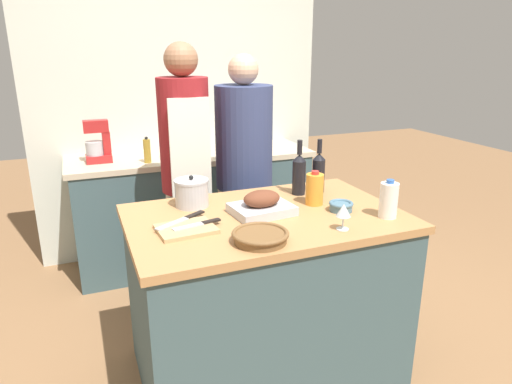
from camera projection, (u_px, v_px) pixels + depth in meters
ground_plane at (265, 367)px, 2.54m from camera, size 12.00×12.00×0.00m
kitchen_island at (265, 295)px, 2.40m from camera, size 1.35×0.87×0.91m
back_counter at (194, 208)px, 3.73m from camera, size 1.89×0.60×0.90m
back_wall at (180, 101)px, 3.78m from camera, size 2.39×0.10×2.55m
roasting_pan at (262, 205)px, 2.27m from camera, size 0.32×0.26×0.12m
wicker_basket at (260, 236)px, 1.94m from camera, size 0.25×0.25×0.05m
cutting_board at (186, 229)px, 2.07m from camera, size 0.27×0.22×0.02m
stock_pot at (192, 193)px, 2.37m from camera, size 0.18×0.18×0.17m
mixing_bowl at (341, 206)px, 2.31m from camera, size 0.12×0.12×0.05m
juice_jug at (315, 189)px, 2.39m from camera, size 0.09×0.09×0.18m
milk_jug at (389, 200)px, 2.21m from camera, size 0.09×0.09×0.19m
wine_bottle_green at (319, 171)px, 2.59m from camera, size 0.07×0.07×0.31m
wine_bottle_dark at (299, 173)px, 2.55m from camera, size 0.07×0.07×0.31m
wine_glass_left at (344, 211)px, 2.06m from camera, size 0.07×0.07×0.12m
knife_chef at (183, 219)px, 2.15m from camera, size 0.27×0.18×0.01m
knife_paring at (199, 224)px, 2.09m from camera, size 0.24×0.08×0.01m
stand_mixer at (98, 145)px, 3.30m from camera, size 0.18×0.14×0.31m
condiment_bottle_tall at (147, 151)px, 3.29m from camera, size 0.05×0.05×0.19m
condiment_bottle_short at (223, 143)px, 3.67m from camera, size 0.05×0.05×0.14m
condiment_bottle_extra at (167, 150)px, 3.44m from camera, size 0.06×0.06×0.14m
person_cook_aproned at (186, 169)px, 2.86m from camera, size 0.31×0.31×1.74m
person_cook_guest at (244, 170)px, 3.06m from camera, size 0.38×0.38×1.67m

